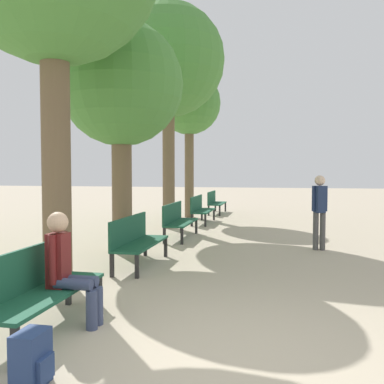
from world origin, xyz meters
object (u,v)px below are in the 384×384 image
Objects in this scene: bench_row_2 at (177,219)px; tree_row_3 at (189,105)px; bench_row_0 at (38,284)px; bench_row_3 at (200,208)px; bench_row_4 at (215,201)px; tree_row_1 at (121,87)px; pedestrian_near at (320,207)px; tree_row_2 at (168,61)px; person_seated at (68,266)px; bench_row_1 at (136,238)px; backpack at (32,360)px.

tree_row_3 reaches higher than bench_row_2.
bench_row_0 is 9.66m from bench_row_3.
tree_row_1 is (-0.73, -8.44, 2.98)m from bench_row_4.
pedestrian_near is (3.40, -7.40, 0.43)m from bench_row_4.
bench_row_4 is 6.41m from tree_row_2.
person_seated is at bearing -77.06° from tree_row_1.
person_seated is (0.97, -4.23, -2.82)m from tree_row_1.
tree_row_2 is (-0.73, 1.90, 4.46)m from bench_row_2.
bench_row_1 is 1.00× the size of bench_row_3.
tree_row_3 is at bearing 95.13° from bench_row_1.
bench_row_0 and bench_row_4 have the same top height.
bench_row_0 is 1.00× the size of bench_row_1.
tree_row_1 reaches higher than pedestrian_near.
pedestrian_near is at bearing -50.93° from bench_row_3.
tree_row_3 is at bearing 113.56° from bench_row_3.
bench_row_1 is 4.10m from pedestrian_near.
bench_row_0 is 6.46m from pedestrian_near.
bench_row_4 is at bearing 92.54° from backpack.
tree_row_3 is 13.10m from backpack.
bench_row_2 is 1.46× the size of person_seated.
person_seated is (0.24, -12.67, 0.17)m from bench_row_4.
backpack is (0.62, -7.55, -0.28)m from bench_row_2.
tree_row_3 reaches higher than tree_row_1.
pedestrian_near is at bearing 33.57° from bench_row_1.
bench_row_0 is 1.00× the size of bench_row_4.
bench_row_1 is at bearing -59.19° from tree_row_1.
tree_row_2 is at bearing -118.81° from bench_row_3.
bench_row_2 is (0.00, 6.44, 0.00)m from bench_row_0.
bench_row_2 is at bearing -81.54° from tree_row_3.
backpack is at bearing -112.86° from pedestrian_near.
bench_row_3 is 1.00× the size of bench_row_4.
tree_row_2 is at bearing 110.98° from bench_row_2.
bench_row_4 is at bearing 90.00° from bench_row_3.
bench_row_0 is 4.12× the size of backpack.
tree_row_3 is (0.00, 6.89, 0.64)m from tree_row_1.
pedestrian_near is (4.12, -5.85, -3.20)m from tree_row_3.
person_seated is (0.97, -8.13, -4.30)m from tree_row_2.
person_seated is 0.78× the size of pedestrian_near.
pedestrian_near reaches higher than backpack.
bench_row_0 is 0.28× the size of tree_row_2.
bench_row_1 is at bearing -146.43° from pedestrian_near.
tree_row_1 is at bearing -165.91° from pedestrian_near.
tree_row_1 is 4.17m from tree_row_2.
bench_row_4 is at bearing 80.90° from tree_row_2.
bench_row_2 is at bearing -69.02° from tree_row_2.
pedestrian_near is (4.12, -2.86, -4.04)m from tree_row_2.
tree_row_1 is 4.96m from pedestrian_near.
bench_row_4 is (0.00, 6.44, 0.00)m from bench_row_2.
tree_row_2 is at bearing 94.99° from bench_row_0.
bench_row_4 is at bearing 64.89° from tree_row_3.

